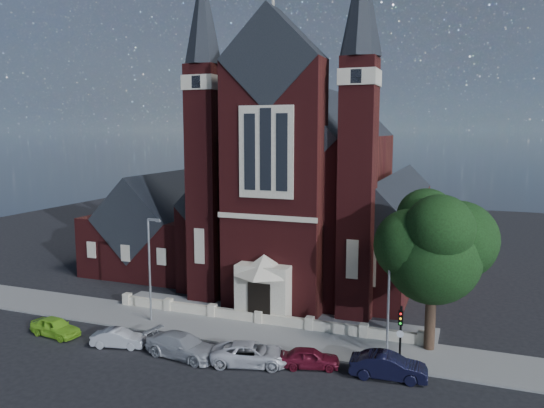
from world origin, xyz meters
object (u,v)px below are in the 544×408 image
(car_silver_b, at_px, (182,346))
(car_silver_a, at_px, (119,338))
(car_white_suv, at_px, (251,354))
(street_tree, at_px, (434,250))
(street_lamp_right, at_px, (390,288))
(parish_hall, at_px, (160,231))
(traffic_signal, at_px, (401,329))
(car_navy, at_px, (388,366))
(church, at_px, (319,194))
(car_dark_red, at_px, (310,358))
(car_lime_van, at_px, (55,327))
(street_lamp_left, at_px, (150,264))

(car_silver_b, bearing_deg, car_silver_a, 98.97)
(car_silver_b, xyz_separation_m, car_white_suv, (4.60, 0.52, -0.05))
(car_silver_b, bearing_deg, car_white_suv, -75.98)
(street_tree, distance_m, street_lamp_right, 3.84)
(parish_hall, height_order, traffic_signal, parish_hall)
(car_navy, bearing_deg, traffic_signal, -21.54)
(car_silver_a, distance_m, car_white_suv, 9.50)
(traffic_signal, bearing_deg, car_silver_a, -169.74)
(car_navy, bearing_deg, street_tree, -27.92)
(church, height_order, car_silver_b, church)
(parish_hall, height_order, car_dark_red, parish_hall)
(street_lamp_right, distance_m, car_silver_b, 13.96)
(street_tree, bearing_deg, church, 126.17)
(parish_hall, xyz_separation_m, car_lime_van, (3.21, -18.90, -3.34))
(street_lamp_left, xyz_separation_m, car_navy, (18.45, -3.09, -3.85))
(car_lime_van, bearing_deg, church, -20.84)
(street_tree, distance_m, street_lamp_left, 20.71)
(church, distance_m, car_navy, 25.53)
(car_lime_van, height_order, car_navy, car_navy)
(street_tree, xyz_separation_m, traffic_signal, (-1.60, -3.28, -4.38))
(traffic_signal, distance_m, car_lime_van, 24.10)
(parish_hall, relative_size, traffic_signal, 3.05)
(traffic_signal, distance_m, car_navy, 2.42)
(car_white_suv, relative_size, car_dark_red, 1.36)
(street_lamp_right, distance_m, car_silver_a, 18.52)
(street_tree, bearing_deg, car_silver_a, -161.67)
(church, distance_m, street_lamp_right, 21.76)
(parish_hall, xyz_separation_m, car_dark_red, (21.76, -17.36, -3.38))
(parish_hall, height_order, car_silver_a, parish_hall)
(street_tree, relative_size, car_white_suv, 2.13)
(traffic_signal, relative_size, car_silver_a, 1.08)
(street_lamp_left, xyz_separation_m, street_lamp_right, (18.00, 0.00, 0.00))
(car_dark_red, bearing_deg, car_silver_b, 83.56)
(car_lime_van, xyz_separation_m, car_dark_red, (18.55, 1.54, -0.04))
(parish_hall, relative_size, street_lamp_right, 1.51)
(traffic_signal, distance_m, car_dark_red, 5.87)
(car_lime_van, xyz_separation_m, car_white_suv, (14.94, 0.66, 0.03))
(car_lime_van, xyz_separation_m, car_silver_a, (5.47, 0.01, -0.07))
(car_silver_a, height_order, car_silver_b, car_silver_b)
(church, xyz_separation_m, traffic_signal, (11.00, -20.52, -5.60))
(parish_hall, xyz_separation_m, car_navy, (26.54, -17.09, -3.26))
(church, bearing_deg, car_silver_a, -107.08)
(car_silver_b, height_order, car_dark_red, car_silver_b)
(street_tree, relative_size, traffic_signal, 2.67)
(church, relative_size, traffic_signal, 8.72)
(street_lamp_right, xyz_separation_m, car_navy, (0.45, -3.09, -3.85))
(church, bearing_deg, street_lamp_right, -61.96)
(car_silver_b, bearing_deg, car_dark_red, -72.75)
(car_dark_red, xyz_separation_m, car_navy, (4.79, 0.27, 0.12))
(parish_hall, relative_size, car_white_suv, 2.42)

